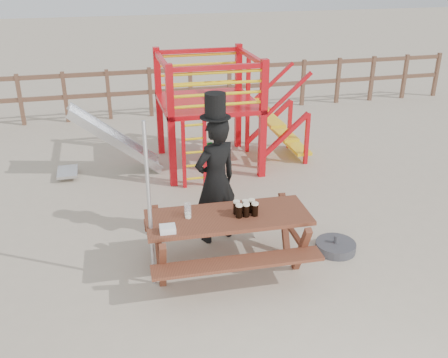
% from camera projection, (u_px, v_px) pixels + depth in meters
% --- Properties ---
extents(ground, '(60.00, 60.00, 0.00)m').
position_uv_depth(ground, '(254.00, 269.00, 6.35)').
color(ground, tan).
rests_on(ground, ground).
extents(back_fence, '(15.09, 0.09, 1.20)m').
position_uv_depth(back_fence, '(170.00, 85.00, 12.24)').
color(back_fence, brown).
rests_on(back_fence, ground).
extents(playground_fort, '(4.71, 1.84, 2.10)m').
position_uv_depth(playground_fort, '(204.00, 110.00, 9.11)').
color(playground_fort, red).
rests_on(playground_fort, ground).
extents(picnic_table, '(2.04, 1.45, 0.77)m').
position_uv_depth(picnic_table, '(228.00, 236.00, 6.17)').
color(picnic_table, brown).
rests_on(picnic_table, ground).
extents(man_with_hat, '(0.76, 0.64, 2.09)m').
position_uv_depth(man_with_hat, '(216.00, 178.00, 6.68)').
color(man_with_hat, black).
rests_on(man_with_hat, ground).
extents(metal_pole, '(0.05, 0.05, 2.07)m').
position_uv_depth(metal_pole, '(149.00, 208.00, 5.67)').
color(metal_pole, '#B2B2B7').
rests_on(metal_pole, ground).
extents(parasol_base, '(0.54, 0.54, 0.23)m').
position_uv_depth(parasol_base, '(336.00, 247.00, 6.73)').
color(parasol_base, '#39393F').
rests_on(parasol_base, ground).
extents(paper_bag, '(0.19, 0.15, 0.08)m').
position_uv_depth(paper_bag, '(168.00, 229.00, 5.67)').
color(paper_bag, white).
rests_on(paper_bag, picnic_table).
extents(stout_pints, '(0.28, 0.19, 0.17)m').
position_uv_depth(stout_pints, '(246.00, 208.00, 6.04)').
color(stout_pints, black).
rests_on(stout_pints, picnic_table).
extents(empty_glasses, '(0.09, 0.16, 0.15)m').
position_uv_depth(empty_glasses, '(188.00, 211.00, 6.01)').
color(empty_glasses, silver).
rests_on(empty_glasses, picnic_table).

